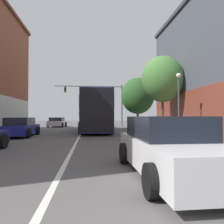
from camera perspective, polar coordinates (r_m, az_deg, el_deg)
name	(u,v)px	position (r m, az deg, el deg)	size (l,w,h in m)	color
lane_center_line	(81,134)	(17.94, -8.21, -5.71)	(0.14, 47.40, 0.01)	silver
bus	(96,111)	(20.96, -4.32, 0.30)	(2.92, 11.17, 3.51)	navy
hatchback_foreground	(168,147)	(5.54, 14.53, -8.79)	(1.98, 4.60, 1.41)	silver
parked_car_left_near	(21,127)	(16.87, -22.72, -3.73)	(2.02, 4.62, 1.35)	navy
parked_car_left_mid	(57,122)	(31.25, -14.14, -2.63)	(2.36, 4.22, 1.31)	silver
traffic_signal_gantry	(99,95)	(31.75, -3.43, 4.55)	(9.72, 0.36, 6.11)	#514C47
street_lamp	(179,104)	(13.10, 17.04, 2.03)	(0.29, 0.29, 3.92)	#47474C
street_tree_near	(162,79)	(16.93, 13.05, 8.37)	(3.14, 2.82, 5.96)	#4C3823
street_tree_far	(138,96)	(26.39, 6.72, 4.21)	(3.96, 3.57, 6.10)	brown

